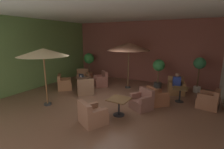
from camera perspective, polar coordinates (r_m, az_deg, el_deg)
name	(u,v)px	position (r m, az deg, el deg)	size (l,w,h in m)	color
ground_plane	(108,101)	(7.96, -1.52, -9.01)	(9.52, 8.79, 0.02)	brown
wall_back_brick	(140,52)	(11.42, 9.43, 7.61)	(9.52, 0.08, 3.91)	brown
wall_left_accent	(35,54)	(10.62, -24.45, 6.29)	(0.08, 8.79, 3.91)	#618242
ceiling_slab	(107,12)	(7.46, -1.71, 20.48)	(9.52, 8.79, 0.06)	silver
cafe_table_front_left	(83,80)	(9.89, -9.74, -1.80)	(0.70, 0.70, 0.66)	black
armchair_front_left_north	(83,78)	(10.97, -9.86, -1.22)	(1.02, 1.03, 0.90)	brown
armchair_front_left_east	(64,84)	(9.92, -15.88, -3.14)	(1.04, 1.04, 0.85)	#925D39
armchair_front_left_south	(85,88)	(8.91, -9.00, -4.58)	(1.09, 1.08, 0.85)	brown
armchair_front_left_west	(101,81)	(10.17, -3.78, -2.18)	(1.05, 1.04, 0.90)	brown
cafe_table_front_right	(180,92)	(8.32, 22.03, -5.41)	(0.64, 0.64, 0.66)	black
armchair_front_right_north	(176,88)	(9.47, 20.80, -4.17)	(0.97, 0.93, 0.87)	brown
armchair_front_right_east	(157,98)	(7.76, 14.94, -7.64)	(1.03, 1.03, 0.79)	brown
armchair_front_right_south	(209,101)	(8.18, 29.86, -7.72)	(0.90, 0.84, 0.82)	#90583C
cafe_table_mid_center	(119,103)	(6.44, 2.36, -9.52)	(0.79, 0.79, 0.66)	black
armchair_mid_center_north	(92,115)	(5.98, -6.78, -13.54)	(1.08, 1.08, 0.81)	#915D44
armchair_mid_center_east	(142,102)	(7.16, 10.11, -9.03)	(1.03, 1.01, 0.83)	brown
patio_umbrella_tall_red	(129,47)	(9.55, 5.66, 9.38)	(2.42, 2.42, 2.62)	#2D2D2D
patio_umbrella_center_beige	(43,53)	(7.53, -22.22, 6.84)	(2.06, 2.06, 2.47)	#2D2D2D
potted_tree_left_corner	(159,69)	(9.89, 15.44, 1.71)	(0.66, 0.66, 1.69)	#353230
potted_tree_mid_left	(89,61)	(12.38, -7.77, 4.40)	(0.74, 0.74, 1.76)	#AE6447
potted_tree_mid_right	(199,68)	(9.95, 27.38, 2.07)	(0.61, 0.61, 1.88)	silver
patron_blue_shirt	(177,80)	(9.32, 21.03, -1.78)	(0.41, 0.30, 0.68)	#2C3E9B
iced_drink_cup	(81,76)	(9.87, -10.39, -0.54)	(0.08, 0.08, 0.11)	silver
open_laptop	(82,76)	(9.88, -10.15, -0.53)	(0.33, 0.26, 0.20)	#9EA0A5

